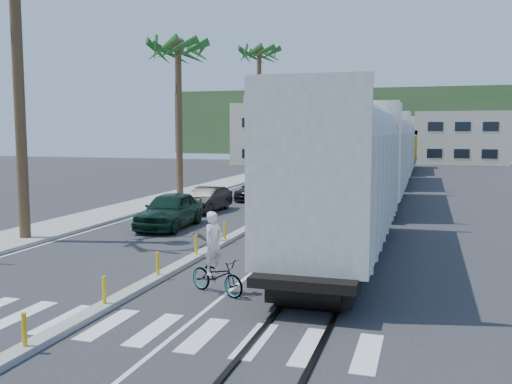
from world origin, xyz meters
TOP-DOWN VIEW (x-y plane):
  - ground at (0.00, 0.00)m, footprint 140.00×140.00m
  - sidewalk at (-8.50, 25.00)m, footprint 3.00×90.00m
  - rails at (5.00, 28.00)m, footprint 1.56×100.00m
  - median at (0.00, 19.96)m, footprint 0.45×60.00m
  - crosswalk at (0.00, -2.00)m, footprint 14.00×2.20m
  - lane_markings at (-2.15, 25.00)m, footprint 9.42×90.00m
  - freight_train at (5.00, 27.02)m, footprint 3.00×60.94m
  - palm_trees at (-8.10, 22.70)m, footprint 3.50×37.20m
  - buildings at (-6.41, 71.66)m, footprint 38.00×27.00m
  - hillside at (0.00, 100.00)m, footprint 80.00×20.00m
  - car_lead at (-3.64, 10.58)m, footprint 2.40×5.06m
  - car_second at (-3.92, 15.99)m, footprint 1.67×4.22m
  - car_third at (-2.84, 22.04)m, footprint 2.48×4.76m
  - car_rear at (-3.48, 26.96)m, footprint 3.17×5.57m
  - cyclist at (2.24, 1.12)m, footprint 2.10×2.42m

SIDE VIEW (x-z plane):
  - ground at x=0.00m, z-range 0.00..0.00m
  - lane_markings at x=-2.15m, z-range 0.00..0.01m
  - crosswalk at x=0.00m, z-range 0.00..0.01m
  - rails at x=5.00m, z-range 0.00..0.06m
  - sidewalk at x=-8.50m, z-range 0.00..0.15m
  - median at x=0.00m, z-range -0.34..0.51m
  - car_third at x=-2.84m, z-range 0.00..1.31m
  - car_second at x=-3.92m, z-range 0.00..1.37m
  - cyclist at x=2.24m, z-range -0.44..1.87m
  - car_rear at x=-3.48m, z-range 0.00..1.45m
  - car_lead at x=-3.64m, z-range 0.00..1.66m
  - freight_train at x=5.00m, z-range -0.02..5.83m
  - buildings at x=-6.41m, z-range -0.64..9.36m
  - hillside at x=0.00m, z-range 0.00..12.00m
  - palm_trees at x=-8.10m, z-range 3.93..17.68m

